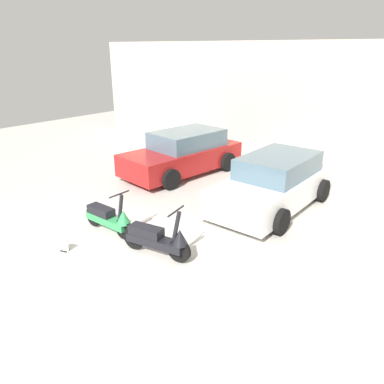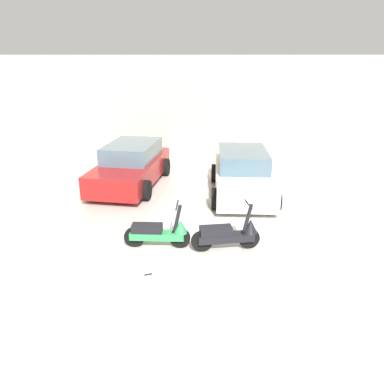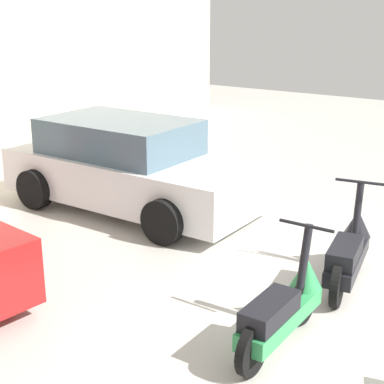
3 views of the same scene
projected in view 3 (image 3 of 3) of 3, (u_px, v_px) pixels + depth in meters
scooter_front_left at (284, 307)px, 5.27m from camera, size 1.48×0.53×1.04m
scooter_front_right at (349, 250)px, 6.43m from camera, size 1.52×0.62×1.07m
car_rear_center at (129, 166)px, 8.77m from camera, size 1.93×3.94×1.34m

